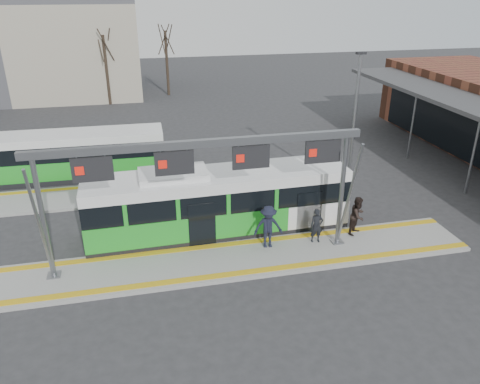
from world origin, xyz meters
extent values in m
plane|color=#2D2D30|center=(0.00, 0.00, 0.00)|extent=(120.00, 120.00, 0.00)
cube|color=gray|center=(0.00, 0.00, 0.07)|extent=(22.00, 3.00, 0.15)
cube|color=gray|center=(-4.00, 8.00, 0.07)|extent=(20.00, 3.00, 0.15)
cube|color=gold|center=(0.00, 1.15, 0.16)|extent=(22.00, 0.35, 0.02)
cube|color=gold|center=(0.00, -1.15, 0.16)|extent=(22.00, 0.35, 0.02)
cube|color=gold|center=(-4.00, 9.15, 0.16)|extent=(20.00, 0.35, 0.02)
cylinder|color=slate|center=(-6.50, 0.30, 2.67)|extent=(0.20, 0.20, 5.05)
cube|color=slate|center=(-6.50, 0.30, 0.18)|extent=(0.50, 0.50, 0.06)
cylinder|color=slate|center=(-6.50, -0.40, 2.67)|extent=(0.12, 1.46, 4.90)
cylinder|color=slate|center=(5.50, 0.30, 2.67)|extent=(0.20, 0.20, 5.05)
cube|color=slate|center=(5.50, 0.30, 0.18)|extent=(0.50, 0.50, 0.06)
cylinder|color=slate|center=(5.50, -0.40, 2.67)|extent=(0.12, 1.46, 4.90)
cube|color=slate|center=(-0.50, 0.30, 5.20)|extent=(13.00, 0.25, 0.30)
cube|color=black|center=(-4.50, 0.30, 4.50)|extent=(1.50, 0.12, 0.95)
cube|color=red|center=(-4.95, 0.23, 4.50)|extent=(0.32, 0.02, 0.32)
cube|color=black|center=(-1.50, 0.30, 4.50)|extent=(1.50, 0.12, 0.95)
cube|color=red|center=(-1.95, 0.23, 4.50)|extent=(0.32, 0.02, 0.32)
cube|color=black|center=(1.50, 0.30, 4.50)|extent=(1.50, 0.12, 0.95)
cube|color=red|center=(1.05, 0.23, 4.50)|extent=(0.32, 0.02, 0.32)
cube|color=black|center=(4.50, 0.30, 4.50)|extent=(1.50, 0.12, 0.95)
cube|color=red|center=(4.05, 0.23, 4.50)|extent=(0.32, 0.02, 0.32)
cylinder|color=slate|center=(14.80, 4.00, 2.15)|extent=(0.14, 0.14, 4.30)
cylinder|color=slate|center=(14.80, 10.00, 2.15)|extent=(0.14, 0.14, 4.30)
cube|color=#A79F8B|center=(-14.00, 36.00, 9.00)|extent=(24.00, 12.00, 18.00)
cube|color=black|center=(0.57, 2.66, 0.17)|extent=(11.98, 2.81, 0.35)
cube|color=green|center=(0.57, 2.66, 0.92)|extent=(11.98, 2.81, 1.14)
cube|color=black|center=(0.57, 2.66, 1.99)|extent=(11.97, 2.73, 0.99)
cube|color=white|center=(0.57, 2.66, 2.73)|extent=(11.98, 2.81, 0.50)
cube|color=orange|center=(6.52, 2.80, 2.63)|extent=(0.09, 1.77, 0.28)
cube|color=white|center=(-1.41, 2.62, 3.13)|extent=(3.02, 1.84, 0.30)
cylinder|color=black|center=(-3.57, 1.45, 0.50)|extent=(1.00, 0.32, 0.99)
cylinder|color=black|center=(-3.62, 3.68, 0.50)|extent=(1.00, 0.32, 0.99)
cylinder|color=black|center=(4.18, 1.63, 0.50)|extent=(1.00, 0.32, 0.99)
cylinder|color=black|center=(4.12, 3.86, 0.50)|extent=(1.00, 0.32, 0.99)
cube|color=black|center=(-6.90, 11.22, 0.16)|extent=(11.17, 2.55, 0.32)
cube|color=green|center=(-6.90, 11.22, 0.86)|extent=(11.17, 2.55, 1.07)
cube|color=black|center=(-6.90, 11.22, 1.85)|extent=(11.16, 2.48, 0.93)
cube|color=white|center=(-6.90, 11.22, 2.55)|extent=(11.17, 2.55, 0.46)
cylinder|color=black|center=(-10.78, 12.32, 0.46)|extent=(0.93, 0.29, 0.93)
cylinder|color=black|center=(-3.58, 10.13, 0.46)|extent=(0.93, 0.29, 0.93)
cylinder|color=black|center=(-3.55, 12.20, 0.46)|extent=(0.93, 0.29, 0.93)
imported|color=black|center=(4.59, 0.57, 0.94)|extent=(0.61, 0.43, 1.57)
imported|color=black|center=(6.70, 0.88, 1.06)|extent=(1.12, 1.08, 1.81)
imported|color=black|center=(2.38, 0.62, 1.12)|extent=(1.32, 0.83, 1.95)
cylinder|color=#382B21|center=(-5.14, 29.98, 3.21)|extent=(0.28, 0.28, 6.41)
cylinder|color=#382B21|center=(0.73, 32.89, 3.21)|extent=(0.28, 0.28, 6.41)
cylinder|color=slate|center=(8.50, 5.76, 3.77)|extent=(0.16, 0.16, 7.54)
cube|color=black|center=(8.50, 5.76, 7.54)|extent=(0.50, 0.25, 0.12)
camera|label=1|loc=(-2.72, -16.48, 10.75)|focal=35.00mm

